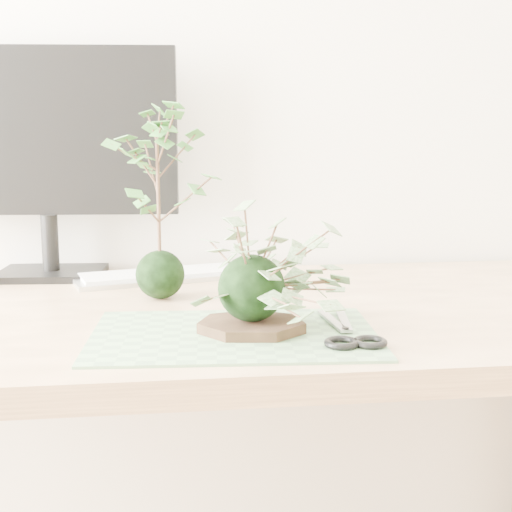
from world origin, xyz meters
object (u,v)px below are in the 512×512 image
at_px(desk, 222,357).
at_px(maple_kokedama, 157,155).
at_px(keyboard, 177,274).
at_px(ivy_kokedama, 252,257).
at_px(monitor, 46,146).

xyz_separation_m(desk, maple_kokedama, (-0.10, 0.07, 0.34)).
height_order(maple_kokedama, keyboard, maple_kokedama).
bearing_deg(ivy_kokedama, desk, 100.15).
xyz_separation_m(keyboard, monitor, (-0.25, 0.05, 0.25)).
xyz_separation_m(maple_kokedama, monitor, (-0.22, 0.23, 0.01)).
bearing_deg(ivy_kokedama, monitor, 126.86).
bearing_deg(desk, ivy_kokedama, -79.85).
height_order(desk, monitor, monitor).
relative_size(maple_kokedama, monitor, 0.69).
height_order(ivy_kokedama, monitor, monitor).
height_order(desk, maple_kokedama, maple_kokedama).
relative_size(ivy_kokedama, keyboard, 0.82).
relative_size(keyboard, monitor, 0.82).
height_order(ivy_kokedama, keyboard, ivy_kokedama).
relative_size(maple_kokedama, keyboard, 0.85).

